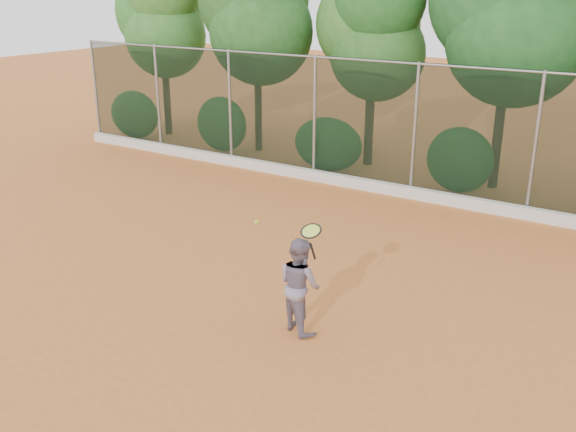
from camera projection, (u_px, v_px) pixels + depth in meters
The scene contains 7 objects.
ground at pixel (258, 297), 11.59m from camera, with size 80.00×80.00×0.00m, color #C1692D.
concrete_curb at pixel (408, 192), 16.92m from camera, with size 24.00×0.20×0.30m, color beige.
tennis_player at pixel (300, 285), 10.24m from camera, with size 0.77×0.60×1.59m, color slate.
chainlink_fence at pixel (415, 127), 16.47m from camera, with size 24.09×0.09×3.50m.
foliage_backdrop at pixel (430, 20), 17.45m from camera, with size 23.70×3.63×7.55m.
tennis_racket at pixel (311, 233), 9.60m from camera, with size 0.33×0.31×0.59m.
tennis_ball_in_flight at pixel (257, 222), 10.52m from camera, with size 0.07×0.07×0.07m.
Camera 1 is at (6.11, -8.43, 5.33)m, focal length 40.00 mm.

